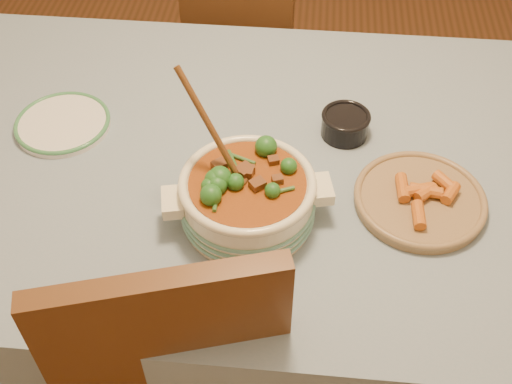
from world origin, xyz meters
TOP-DOWN VIEW (x-y plane):
  - floor at (0.00, 0.00)m, footprint 4.50×4.50m
  - dining_table at (0.00, 0.00)m, footprint 1.68×1.08m
  - stew_casserole at (0.09, -0.19)m, footprint 0.36×0.33m
  - white_plate at (-0.39, 0.06)m, footprint 0.30×0.30m
  - condiment_bowl at (0.29, 0.10)m, footprint 0.14×0.14m
  - fried_plate at (0.46, -0.12)m, footprint 0.37×0.37m
  - chair_far at (-0.03, 0.83)m, footprint 0.42×0.42m

SIDE VIEW (x-z plane):
  - floor at x=0.00m, z-range 0.00..0.00m
  - chair_far at x=-0.03m, z-range 0.05..0.85m
  - dining_table at x=0.00m, z-range 0.29..1.04m
  - white_plate at x=-0.39m, z-range 0.76..0.78m
  - fried_plate at x=0.46m, z-range 0.75..0.80m
  - condiment_bowl at x=0.29m, z-range 0.76..0.82m
  - stew_casserole at x=0.09m, z-range 0.66..0.99m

